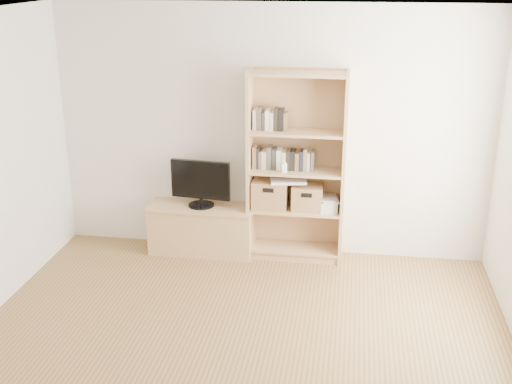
% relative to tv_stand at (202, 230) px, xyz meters
% --- Properties ---
extents(back_wall, '(4.50, 0.02, 2.60)m').
position_rel_tv_stand_xyz_m(back_wall, '(0.70, 0.21, 1.05)').
color(back_wall, silver).
rests_on(back_wall, floor).
extents(ceiling, '(4.50, 5.00, 0.01)m').
position_rel_tv_stand_xyz_m(ceiling, '(0.70, -2.29, 2.35)').
color(ceiling, white).
rests_on(ceiling, back_wall).
extents(tv_stand, '(1.10, 0.42, 0.50)m').
position_rel_tv_stand_xyz_m(tv_stand, '(0.00, 0.00, 0.00)').
color(tv_stand, tan).
rests_on(tv_stand, floor).
extents(bookshelf, '(0.99, 0.35, 1.98)m').
position_rel_tv_stand_xyz_m(bookshelf, '(1.00, 0.03, 0.74)').
color(bookshelf, tan).
rests_on(bookshelf, floor).
extents(television, '(0.64, 0.11, 0.50)m').
position_rel_tv_stand_xyz_m(television, '(0.00, 0.00, 0.52)').
color(television, black).
rests_on(television, tv_stand).
extents(books_row_mid, '(0.83, 0.19, 0.22)m').
position_rel_tv_stand_xyz_m(books_row_mid, '(1.00, 0.05, 0.83)').
color(books_row_mid, brown).
rests_on(books_row_mid, bookshelf).
extents(books_row_upper, '(0.38, 0.15, 0.20)m').
position_rel_tv_stand_xyz_m(books_row_upper, '(0.78, 0.05, 1.22)').
color(books_row_upper, brown).
rests_on(books_row_upper, bookshelf).
extents(baby_monitor, '(0.06, 0.04, 0.10)m').
position_rel_tv_stand_xyz_m(baby_monitor, '(0.89, -0.08, 0.76)').
color(baby_monitor, white).
rests_on(baby_monitor, bookshelf).
extents(basket_left, '(0.36, 0.30, 0.30)m').
position_rel_tv_stand_xyz_m(basket_left, '(0.73, 0.02, 0.45)').
color(basket_left, '#996745').
rests_on(basket_left, bookshelf).
extents(basket_right, '(0.31, 0.26, 0.26)m').
position_rel_tv_stand_xyz_m(basket_right, '(1.12, 0.02, 0.43)').
color(basket_right, '#996745').
rests_on(basket_right, bookshelf).
extents(laptop, '(0.40, 0.31, 0.03)m').
position_rel_tv_stand_xyz_m(laptop, '(0.92, 0.01, 0.61)').
color(laptop, white).
rests_on(laptop, basket_left).
extents(magazine_stack, '(0.20, 0.26, 0.11)m').
position_rel_tv_stand_xyz_m(magazine_stack, '(1.34, 0.02, 0.35)').
color(magazine_stack, beige).
rests_on(magazine_stack, bookshelf).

